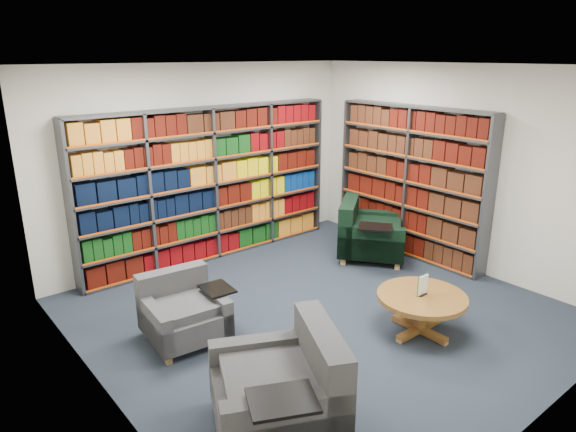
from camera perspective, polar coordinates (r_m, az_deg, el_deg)
room_shell at (r=5.64m, az=3.88°, el=1.96°), size 5.02×5.02×2.82m
bookshelf_back at (r=7.53m, az=-8.46°, el=3.46°), size 4.00×0.28×2.20m
bookshelf_right at (r=7.80m, az=13.43°, el=3.66°), size 0.28×2.50×2.20m
chair_teal_left at (r=5.67m, az=-11.70°, el=-10.48°), size 0.95×0.85×0.71m
chair_green_right at (r=7.71m, az=8.72°, el=-2.08°), size 1.31×1.31×0.85m
chair_teal_front at (r=4.30m, az=-0.04°, el=-18.97°), size 1.29×1.31×0.88m
coffee_table at (r=5.77m, az=14.61°, el=-9.30°), size 0.96×0.96×0.67m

